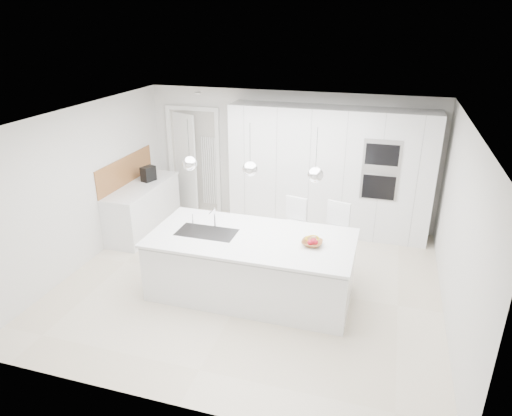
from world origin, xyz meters
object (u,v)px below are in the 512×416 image
(island_base, at_px, (251,268))
(espresso_machine, at_px, (148,174))
(bar_stool_right, at_px, (336,241))
(bar_stool_left, at_px, (294,234))
(fruit_bowl, at_px, (312,243))

(island_base, height_order, espresso_machine, espresso_machine)
(island_base, distance_m, bar_stool_right, 1.42)
(espresso_machine, distance_m, bar_stool_left, 3.07)
(island_base, relative_size, espresso_machine, 10.16)
(island_base, bearing_deg, bar_stool_left, 68.00)
(bar_stool_left, bearing_deg, island_base, -98.88)
(espresso_machine, height_order, bar_stool_left, espresso_machine)
(fruit_bowl, height_order, espresso_machine, espresso_machine)
(fruit_bowl, xyz_separation_m, bar_stool_right, (0.22, 0.89, -0.36))
(fruit_bowl, xyz_separation_m, espresso_machine, (-3.38, 1.73, 0.10))
(espresso_machine, bearing_deg, bar_stool_right, 5.01)
(island_base, distance_m, espresso_machine, 3.14)
(fruit_bowl, distance_m, bar_stool_left, 1.13)
(island_base, relative_size, bar_stool_left, 2.51)
(fruit_bowl, bearing_deg, bar_stool_left, 114.79)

